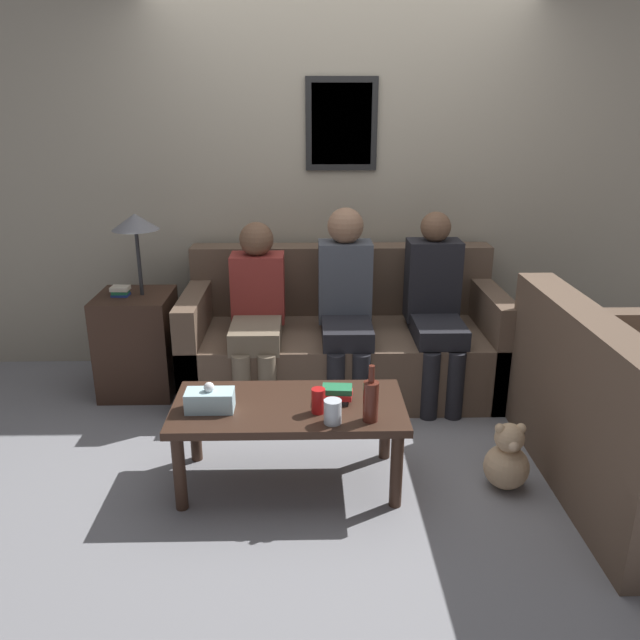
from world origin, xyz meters
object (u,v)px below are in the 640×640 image
Objects in this scene: coffee_table at (289,415)px; person_right at (435,302)px; person_left at (257,307)px; person_middle at (346,299)px; couch_side at (635,429)px; drinking_glass at (333,412)px; couch_main at (343,342)px; wine_bottle at (371,400)px; teddy_bear at (507,460)px.

coffee_table is 0.96× the size of person_right.
person_middle reaches higher than person_left.
couch_side is 1.26× the size of person_middle.
coffee_table is 0.31m from drinking_glass.
couch_main is 1.81× the size of coffee_table.
couch_side is 13.39× the size of drinking_glass.
person_right reaches higher than couch_side.
wine_bottle is at bearing -87.84° from person_middle.
teddy_bear is at bearing -80.99° from person_right.
wine_bottle reaches higher than drinking_glass.
coffee_table is 1.11m from teddy_bear.
person_right is (0.91, 1.02, 0.26)m from coffee_table.
wine_bottle is at bearing -171.98° from teddy_bear.
couch_side is at bearing -41.66° from couch_main.
person_left is at bearing -179.18° from person_right.
couch_main is 0.68m from person_right.
person_left reaches higher than drinking_glass.
person_right reaches higher than coffee_table.
couch_main is at bearing 92.77° from person_middle.
person_middle reaches higher than wine_bottle.
couch_main is at bearing 84.76° from drinking_glass.
wine_bottle is 0.81m from teddy_bear.
person_left is at bearing 61.20° from couch_side.
drinking_glass is at bearing -70.15° from person_left.
teddy_bear is (-0.62, -0.01, -0.16)m from couch_side.
couch_side is 5.53× the size of wine_bottle.
couch_side is 1.71m from coffee_table.
coffee_table is at bearing -77.44° from person_left.
couch_main is 5.82× the size of teddy_bear.
person_left is (-0.61, 1.17, 0.07)m from wine_bottle.
person_right is at bearing 59.80° from drinking_glass.
person_left is at bearing 117.36° from wine_bottle.
person_middle reaches higher than couch_side.
couch_main is 1.21m from coffee_table.
couch_side is (1.38, -1.22, 0.00)m from couch_main.
drinking_glass is at bearing -173.55° from wine_bottle.
drinking_glass is at bearing -120.20° from person_right.
couch_side is 0.64m from teddy_bear.
person_right reaches higher than teddy_bear.
person_middle is 3.44× the size of teddy_bear.
drinking_glass reaches higher than coffee_table.
couch_main is at bearing 92.23° from wine_bottle.
person_right is at bearing 0.82° from person_left.
person_middle is (0.13, 1.20, 0.17)m from drinking_glass.
coffee_table is at bearing -105.93° from couch_main.
couch_main reaches higher than teddy_bear.
couch_main reaches higher than coffee_table.
couch_side is 1.34× the size of coffee_table.
teddy_bear is at bearing -3.89° from coffee_table.
person_left is 0.95× the size of person_right.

